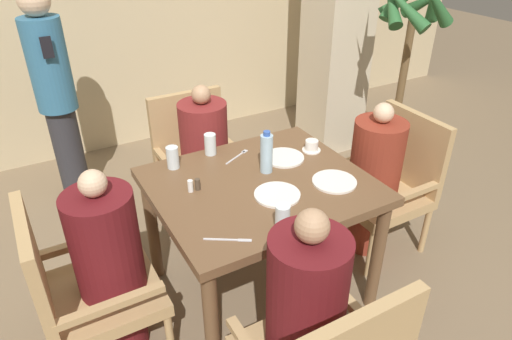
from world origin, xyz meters
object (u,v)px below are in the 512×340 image
Objects in this scene: diner_in_left_chair at (110,265)px; glass_tall_far at (210,144)px; glass_tall_mid at (173,157)px; diner_in_near_chair at (305,321)px; chair_left_side at (81,287)px; teacup_with_saucer at (312,146)px; diner_in_right_chair at (374,179)px; plate_main_left at (334,182)px; chair_right_side at (390,180)px; water_bottle at (266,153)px; potted_palm at (397,110)px; glass_tall_near at (283,218)px; plate_main_right at (277,195)px; diner_in_far_chair at (205,158)px; chair_far_side at (197,157)px; plate_dessert_center at (284,158)px; standing_host at (56,94)px.

glass_tall_far is (0.73, 0.42, 0.28)m from diner_in_left_chair.
diner_in_near_chair is at bearing -83.84° from glass_tall_mid.
chair_left_side is 1.47m from teacup_with_saucer.
plate_main_left is at bearing -158.21° from diner_in_right_chair.
chair_right_side is at bearing -0.00° from diner_in_right_chair.
water_bottle reaches higher than teacup_with_saucer.
potted_palm reaches higher than glass_tall_near.
plate_main_right is at bearing 63.02° from glass_tall_near.
water_bottle is at bearing 132.16° from plate_main_left.
chair_right_side is 1.42m from glass_tall_mid.
diner_in_left_chair is at bearing -137.69° from diner_in_far_chair.
glass_tall_mid is (-0.69, 0.57, 0.06)m from plate_main_left.
plate_main_left is at bearing -106.25° from teacup_with_saucer.
diner_in_left_chair is at bearing 170.49° from plate_main_left.
diner_in_near_chair is (-0.22, -1.66, 0.09)m from chair_far_side.
diner_in_left_chair is at bearing 0.00° from chair_left_side.
plate_dessert_center is at bearing -71.67° from chair_far_side.
water_bottle is (0.85, -1.52, 0.01)m from standing_host.
plate_main_right is (-0.97, -0.15, 0.29)m from chair_right_side.
glass_tall_mid is at bearing 140.22° from plate_main_left.
diner_in_left_chair is at bearing 150.87° from glass_tall_near.
diner_in_near_chair is at bearing -135.26° from plate_main_left.
diner_in_near_chair is 2.44m from standing_host.
water_bottle is 1.92× the size of glass_tall_near.
standing_host is 2.12m from plate_main_left.
diner_in_right_chair reaches higher than plate_dessert_center.
glass_tall_far is at bearing -60.60° from standing_host.
plate_main_right is (-0.33, 0.04, 0.00)m from plate_main_left.
diner_in_far_chair reaches higher than glass_tall_far.
standing_host reaches higher than plate_main_left.
diner_in_left_chair reaches higher than chair_far_side.
diner_in_left_chair is 1.17× the size of chair_right_side.
diner_in_near_chair reaches higher than plate_main_left.
diner_in_near_chair is 1.21m from glass_tall_far.
glass_tall_near is 0.82m from glass_tall_far.
teacup_with_saucer is (1.27, 0.16, 0.25)m from diner_in_left_chair.
glass_tall_mid is 1.00× the size of glass_tall_far.
diner_in_near_chair is 0.70× the size of standing_host.
diner_in_far_chair is 1.12m from diner_in_right_chair.
diner_in_right_chair reaches higher than glass_tall_mid.
teacup_with_saucer is at bearing 6.40° from chair_left_side.
chair_far_side is 0.52× the size of potted_palm.
chair_left_side is at bearing -166.17° from potted_palm.
glass_tall_far is at bearing 155.62° from diner_in_right_chair.
diner_in_near_chair reaches higher than glass_tall_mid.
teacup_with_saucer is 0.79m from glass_tall_near.
diner_in_far_chair is at bearing 137.69° from diner_in_right_chair.
chair_left_side is 0.88× the size of diner_in_right_chair.
standing_host is 12.71× the size of glass_tall_mid.
plate_main_right is 1.86× the size of glass_tall_near.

